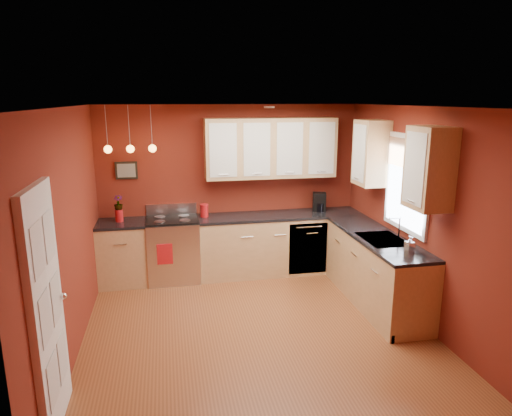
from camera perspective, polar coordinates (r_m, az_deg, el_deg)
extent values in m
plane|color=brown|center=(5.62, 0.12, -15.03)|extent=(4.20, 4.20, 0.00)
cube|color=white|center=(4.93, 0.14, 12.53)|extent=(4.00, 4.20, 0.02)
cube|color=maroon|center=(7.14, -3.20, 2.34)|extent=(4.00, 0.02, 2.60)
cube|color=maroon|center=(3.22, 7.70, -12.16)|extent=(4.00, 0.02, 2.60)
cube|color=maroon|center=(5.13, -22.36, -3.19)|extent=(0.02, 4.20, 2.60)
cube|color=maroon|center=(5.84, 19.74, -0.99)|extent=(0.02, 4.20, 2.60)
cube|color=tan|center=(7.03, -16.24, -5.54)|extent=(0.70, 0.60, 0.90)
cube|color=tan|center=(7.21, 3.00, -4.54)|extent=(2.54, 0.60, 0.90)
cube|color=tan|center=(6.33, 14.68, -7.60)|extent=(0.60, 2.10, 0.90)
cube|color=black|center=(6.90, -16.50, -1.85)|extent=(0.70, 0.62, 0.04)
cube|color=black|center=(7.07, 3.05, -0.92)|extent=(2.54, 0.62, 0.04)
cube|color=black|center=(6.18, 14.94, -3.53)|extent=(0.62, 2.10, 0.04)
cube|color=silver|center=(7.00, -10.27, -5.22)|extent=(0.76, 0.64, 0.92)
cube|color=black|center=(6.71, -10.22, -5.87)|extent=(0.55, 0.02, 0.32)
cylinder|color=silver|center=(6.62, -10.30, -3.94)|extent=(0.60, 0.02, 0.02)
cube|color=black|center=(6.86, -10.43, -1.46)|extent=(0.76, 0.60, 0.03)
cylinder|color=gray|center=(6.72, -11.95, -1.67)|extent=(0.16, 0.16, 0.01)
cylinder|color=gray|center=(6.73, -8.88, -1.53)|extent=(0.16, 0.16, 0.01)
cylinder|color=gray|center=(6.99, -11.94, -1.08)|extent=(0.16, 0.16, 0.01)
cylinder|color=gray|center=(7.00, -8.99, -0.94)|extent=(0.16, 0.16, 0.01)
cube|color=silver|center=(7.13, -10.51, -0.11)|extent=(0.76, 0.04, 0.16)
cube|color=silver|center=(7.04, 6.51, -5.05)|extent=(0.60, 0.02, 0.80)
cube|color=gray|center=(6.05, 15.56, -3.98)|extent=(0.50, 0.70, 0.05)
cube|color=black|center=(6.20, 14.86, -3.61)|extent=(0.42, 0.30, 0.02)
cube|color=black|center=(5.91, 16.29, -4.55)|extent=(0.42, 0.30, 0.02)
cylinder|color=white|center=(6.11, 17.50, -2.34)|extent=(0.02, 0.02, 0.28)
cylinder|color=white|center=(6.04, 17.01, -1.20)|extent=(0.16, 0.02, 0.02)
cube|color=white|center=(6.01, 18.39, 2.93)|extent=(0.04, 1.02, 1.22)
cube|color=white|center=(6.01, 18.27, 2.92)|extent=(0.01, 0.90, 1.10)
cube|color=#9B6A4D|center=(5.95, 18.40, 6.43)|extent=(0.02, 0.96, 0.36)
cube|color=white|center=(4.12, -24.70, -11.60)|extent=(0.06, 0.82, 2.05)
cube|color=silver|center=(3.75, -25.65, -4.73)|extent=(0.00, 0.28, 0.40)
cube|color=silver|center=(4.08, -24.46, -3.18)|extent=(0.00, 0.28, 0.40)
cube|color=silver|center=(3.94, -24.82, -12.36)|extent=(0.00, 0.28, 0.40)
cube|color=silver|center=(4.26, -23.72, -10.28)|extent=(0.00, 0.28, 0.40)
cube|color=silver|center=(4.20, -24.04, -19.15)|extent=(0.00, 0.28, 0.40)
cube|color=silver|center=(4.50, -23.03, -16.72)|extent=(0.00, 0.28, 0.40)
sphere|color=white|center=(4.41, -22.93, -10.10)|extent=(0.06, 0.06, 0.06)
cube|color=tan|center=(6.98, 1.86, 7.50)|extent=(2.00, 0.35, 0.90)
cube|color=tan|center=(5.92, 17.18, 5.80)|extent=(0.35, 1.95, 0.90)
cube|color=black|center=(7.02, -15.89, 4.54)|extent=(0.32, 0.03, 0.26)
cylinder|color=gray|center=(6.64, -18.21, 9.55)|extent=(0.01, 0.01, 0.60)
sphere|color=#FFA53F|center=(6.66, -18.02, 6.99)|extent=(0.11, 0.11, 0.11)
cylinder|color=gray|center=(6.61, -15.60, 9.72)|extent=(0.01, 0.01, 0.60)
sphere|color=#FFA53F|center=(6.64, -15.43, 7.14)|extent=(0.11, 0.11, 0.11)
cylinder|color=gray|center=(6.60, -12.96, 9.86)|extent=(0.01, 0.01, 0.60)
sphere|color=#FFA53F|center=(6.62, -12.83, 7.27)|extent=(0.11, 0.11, 0.11)
cylinder|color=#B21317|center=(6.92, -6.48, -0.38)|extent=(0.12, 0.12, 0.18)
cylinder|color=#B21317|center=(6.90, -6.50, 0.40)|extent=(0.13, 0.13, 0.02)
cylinder|color=#B21317|center=(6.91, -16.74, -0.91)|extent=(0.11, 0.11, 0.18)
imported|color=#B21317|center=(6.87, -16.84, 0.58)|extent=(0.14, 0.14, 0.23)
cube|color=black|center=(7.31, 7.91, 0.79)|extent=(0.24, 0.22, 0.29)
cylinder|color=black|center=(7.28, 8.04, 0.09)|extent=(0.14, 0.14, 0.14)
imported|color=white|center=(5.58, 18.65, -4.35)|extent=(0.11, 0.11, 0.20)
cube|color=#B21317|center=(6.67, -11.33, -5.68)|extent=(0.22, 0.02, 0.30)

